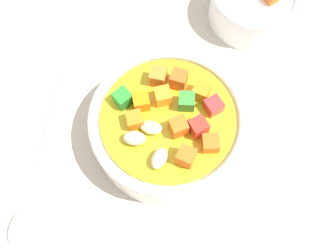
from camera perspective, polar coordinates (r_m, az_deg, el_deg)
The scene contains 4 objects.
ground_plane at distance 42.71cm, azimuth 0.00°, elevation -1.89°, with size 140.00×140.00×2.00cm, color #BAB2A0.
soup_bowl_main at distance 39.04cm, azimuth 0.01°, elevation 0.14°, with size 16.38×16.38×6.81cm.
spoon at distance 42.48cm, azimuth -19.84°, elevation -6.44°, with size 15.82×15.60×1.05cm.
side_bowl_small at distance 49.41cm, azimuth 13.12°, elevation 18.03°, with size 10.94×10.94×5.63cm.
Camera 1 is at (11.87, -9.12, 39.00)cm, focal length 39.27 mm.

